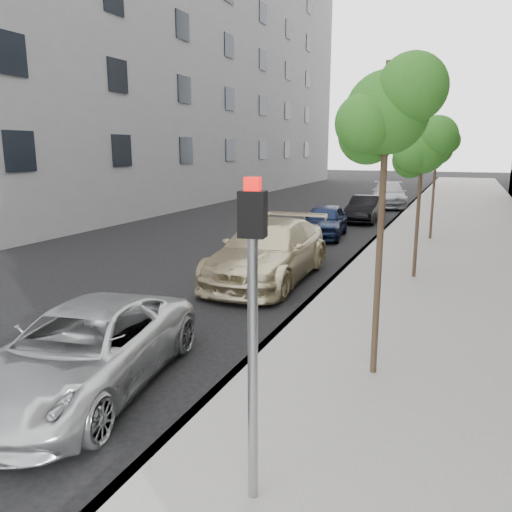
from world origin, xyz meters
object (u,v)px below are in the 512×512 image
Objects in this scene: tree_near at (389,113)px; suv at (269,251)px; minivan at (84,350)px; tree_far at (437,149)px; signal_pole at (253,308)px; sedan_rear at (388,195)px; tree_mid at (424,148)px; sedan_black at (365,209)px; sedan_blue at (325,221)px.

suv is at bearing 126.32° from tree_near.
tree_near is 5.65m from minivan.
signal_pole is at bearing -92.30° from tree_far.
signal_pole is 0.62× the size of sedan_rear.
tree_mid is 1.10× the size of sedan_black.
minivan is at bearing -153.55° from tree_near.
tree_near is 7.20m from suv.
suv is 1.42× the size of sedan_blue.
signal_pole is at bearing -81.51° from sedan_black.
minivan is at bearing -104.97° from tree_far.
minivan is at bearing -100.96° from sedan_rear.
sedan_blue is (-0.37, 7.34, -0.14)m from suv.
tree_near is at bearing -78.00° from sedan_black.
tree_mid is at bearing -90.00° from tree_far.
signal_pole is 0.82× the size of sedan_black.
tree_far is 1.08× the size of sedan_black.
suv reaches higher than minivan.
sedan_rear is (-3.33, 18.29, -2.85)m from tree_mid.
tree_near is 3.96m from signal_pole.
tree_far is at bearing -52.21° from sedan_black.
tree_near is at bearing -90.00° from tree_mid.
tree_far is (-0.00, 6.50, -0.02)m from tree_mid.
sedan_black is (-3.43, 17.58, -3.44)m from tree_near.
sedan_blue is 12.31m from sedan_rear.
sedan_black is (0.73, 5.08, -0.03)m from sedan_blue.
sedan_rear is at bearing 79.77° from sedan_blue.
tree_mid is 1.08× the size of sedan_blue.
sedan_rear is (0.84, 12.28, 0.08)m from sedan_blue.
tree_mid is at bearing 90.00° from tree_near.
tree_far is at bearing 79.94° from signal_pole.
sedan_black is at bearing 78.76° from minivan.
suv is (0.21, 7.16, 0.18)m from minivan.
tree_mid is 11.98m from sedan_black.
tree_far reaches higher than sedan_blue.
sedan_black is at bearing 107.22° from tree_mid.
minivan is 1.17× the size of sedan_black.
minivan is 19.59m from sedan_black.
sedan_rear is (-2.67, 28.17, -1.39)m from signal_pole.
tree_far is 6.44m from sedan_black.
tree_near is 18.24m from sedan_black.
tree_far is 5.11m from sedan_blue.
sedan_rear is at bearing 87.65° from signal_pole.
suv is (-3.80, 5.17, -3.27)m from tree_near.
sedan_rear is (-3.33, 24.79, -3.33)m from tree_near.
sedan_blue is 1.01× the size of sedan_black.
sedan_blue is 0.76× the size of sedan_rear.
tree_far is (0.00, 13.00, -0.50)m from tree_near.
sedan_black is at bearing 75.49° from sedan_blue.
suv is 19.62m from sedan_rear.
suv reaches higher than sedan_rear.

